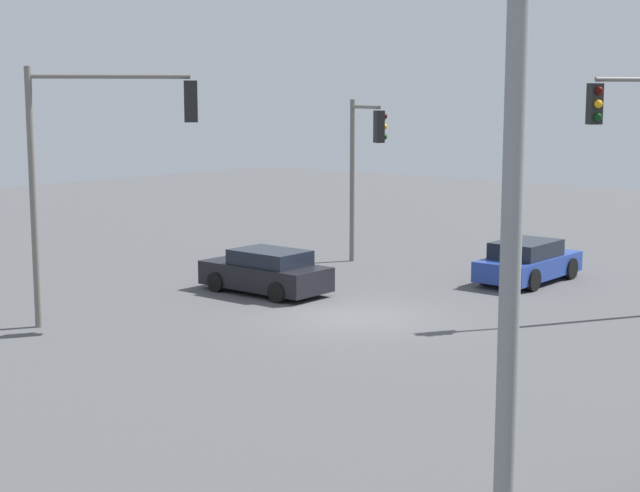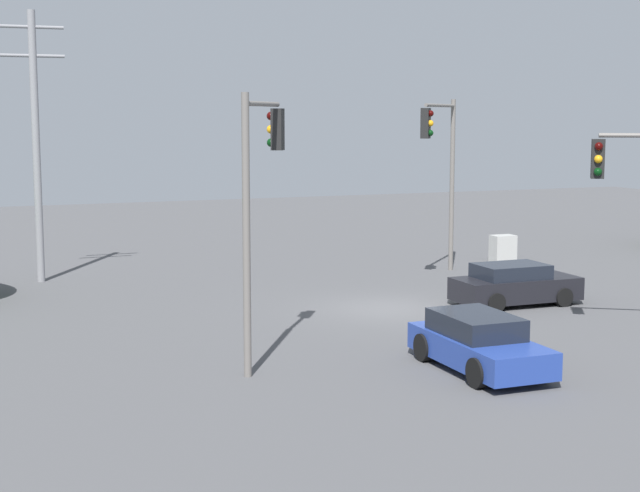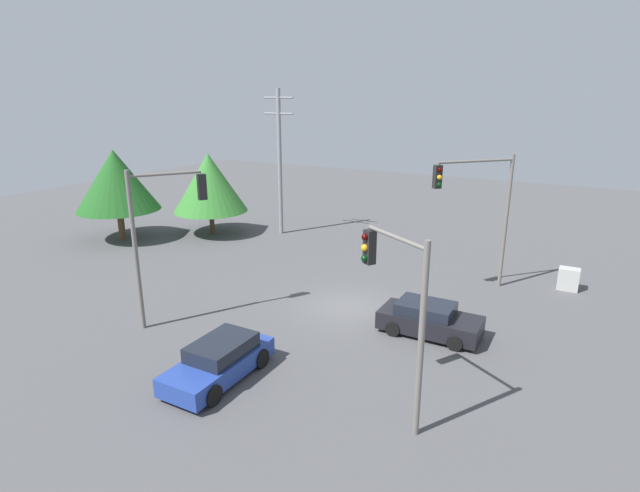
# 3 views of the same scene
# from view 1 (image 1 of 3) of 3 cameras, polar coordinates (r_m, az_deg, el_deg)

# --- Properties ---
(ground_plane) EXTENTS (80.00, 80.00, 0.00)m
(ground_plane) POSITION_cam_1_polar(r_m,az_deg,el_deg) (26.45, 1.97, -4.13)
(ground_plane) COLOR #4C4C4F
(sedan_blue) EXTENTS (1.87, 4.17, 1.34)m
(sedan_blue) POSITION_cam_1_polar(r_m,az_deg,el_deg) (31.85, 12.01, -0.91)
(sedan_blue) COLOR #233D93
(sedan_blue) RESTS_ON ground_plane
(sedan_dark) EXTENTS (4.00, 1.87, 1.33)m
(sedan_dark) POSITION_cam_1_polar(r_m,az_deg,el_deg) (29.48, -3.15, -1.52)
(sedan_dark) COLOR black
(sedan_dark) RESTS_ON ground_plane
(traffic_signal_main) EXTENTS (2.49, 1.70, 5.75)m
(traffic_signal_main) POSITION_cam_1_polar(r_m,az_deg,el_deg) (33.79, 2.55, 5.36)
(traffic_signal_main) COLOR slate
(traffic_signal_main) RESTS_ON ground_plane
(traffic_signal_cross) EXTENTS (3.03, 3.24, 6.62)m
(traffic_signal_cross) POSITION_cam_1_polar(r_m,az_deg,el_deg) (25.49, -12.91, 5.49)
(traffic_signal_cross) COLOR slate
(traffic_signal_cross) RESTS_ON ground_plane
(utility_pole_tall) EXTENTS (2.20, 0.28, 9.70)m
(utility_pole_tall) POSITION_cam_1_polar(r_m,az_deg,el_deg) (12.76, 11.21, 5.17)
(utility_pole_tall) COLOR gray
(utility_pole_tall) RESTS_ON ground_plane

